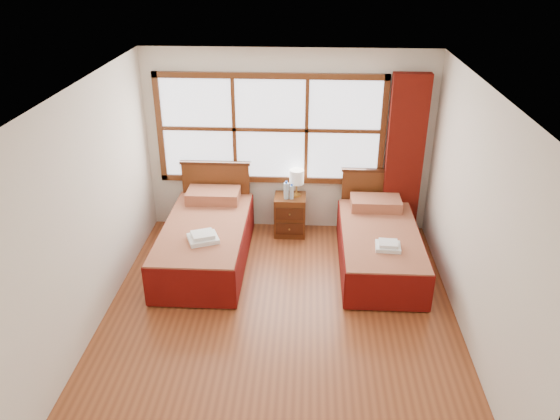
{
  "coord_description": "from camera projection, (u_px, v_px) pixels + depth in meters",
  "views": [
    {
      "loc": [
        0.28,
        -5.0,
        3.84
      ],
      "look_at": [
        -0.03,
        0.7,
        1.01
      ],
      "focal_mm": 35.0,
      "sensor_mm": 36.0,
      "label": 1
    }
  ],
  "objects": [
    {
      "name": "bed_left",
      "position": [
        206.0,
        239.0,
        7.17
      ],
      "size": [
        1.07,
        2.09,
        1.04
      ],
      "color": "#3A1B0C",
      "rests_on": "floor"
    },
    {
      "name": "window",
      "position": [
        270.0,
        129.0,
        7.52
      ],
      "size": [
        3.16,
        0.06,
        1.56
      ],
      "color": "white",
      "rests_on": "wall_back"
    },
    {
      "name": "wall_right",
      "position": [
        477.0,
        220.0,
        5.52
      ],
      "size": [
        0.0,
        4.5,
        4.5
      ],
      "primitive_type": "plane",
      "rotation": [
        1.57,
        0.0,
        -1.57
      ],
      "color": "silver",
      "rests_on": "floor"
    },
    {
      "name": "bed_right",
      "position": [
        379.0,
        245.0,
        7.07
      ],
      "size": [
        1.0,
        2.02,
        0.97
      ],
      "color": "#3A1B0C",
      "rests_on": "floor"
    },
    {
      "name": "wall_left",
      "position": [
        89.0,
        210.0,
        5.71
      ],
      "size": [
        0.0,
        4.5,
        4.5
      ],
      "primitive_type": "plane",
      "rotation": [
        1.57,
        0.0,
        1.57
      ],
      "color": "silver",
      "rests_on": "floor"
    },
    {
      "name": "nightstand",
      "position": [
        290.0,
        215.0,
        7.84
      ],
      "size": [
        0.44,
        0.44,
        0.59
      ],
      "color": "#5A2D13",
      "rests_on": "floor"
    },
    {
      "name": "floor",
      "position": [
        280.0,
        317.0,
        6.19
      ],
      "size": [
        4.5,
        4.5,
        0.0
      ],
      "primitive_type": "plane",
      "color": "brown",
      "rests_on": "ground"
    },
    {
      "name": "towels_left",
      "position": [
        203.0,
        237.0,
        6.63
      ],
      "size": [
        0.44,
        0.41,
        0.1
      ],
      "rotation": [
        0.0,
        0.0,
        0.39
      ],
      "color": "white",
      "rests_on": "bed_left"
    },
    {
      "name": "ceiling",
      "position": [
        279.0,
        90.0,
        5.04
      ],
      "size": [
        4.5,
        4.5,
        0.0
      ],
      "primitive_type": "plane",
      "rotation": [
        3.14,
        0.0,
        0.0
      ],
      "color": "white",
      "rests_on": "wall_back"
    },
    {
      "name": "curtain",
      "position": [
        404.0,
        157.0,
        7.48
      ],
      "size": [
        0.5,
        0.16,
        2.3
      ],
      "primitive_type": "cube",
      "color": "#5E1009",
      "rests_on": "wall_back"
    },
    {
      "name": "lamp",
      "position": [
        297.0,
        178.0,
        7.61
      ],
      "size": [
        0.2,
        0.2,
        0.39
      ],
      "color": "gold",
      "rests_on": "nightstand"
    },
    {
      "name": "bottle_far",
      "position": [
        292.0,
        192.0,
        7.6
      ],
      "size": [
        0.06,
        0.06,
        0.22
      ],
      "color": "silver",
      "rests_on": "nightstand"
    },
    {
      "name": "wall_back",
      "position": [
        288.0,
        143.0,
        7.63
      ],
      "size": [
        4.0,
        0.0,
        4.0
      ],
      "primitive_type": "plane",
      "rotation": [
        1.57,
        0.0,
        0.0
      ],
      "color": "silver",
      "rests_on": "floor"
    },
    {
      "name": "towels_right",
      "position": [
        388.0,
        246.0,
        6.53
      ],
      "size": [
        0.31,
        0.28,
        0.09
      ],
      "rotation": [
        0.0,
        0.0,
        -0.07
      ],
      "color": "white",
      "rests_on": "bed_right"
    },
    {
      "name": "bottle_near",
      "position": [
        286.0,
        191.0,
        7.6
      ],
      "size": [
        0.07,
        0.07,
        0.26
      ],
      "color": "silver",
      "rests_on": "nightstand"
    }
  ]
}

